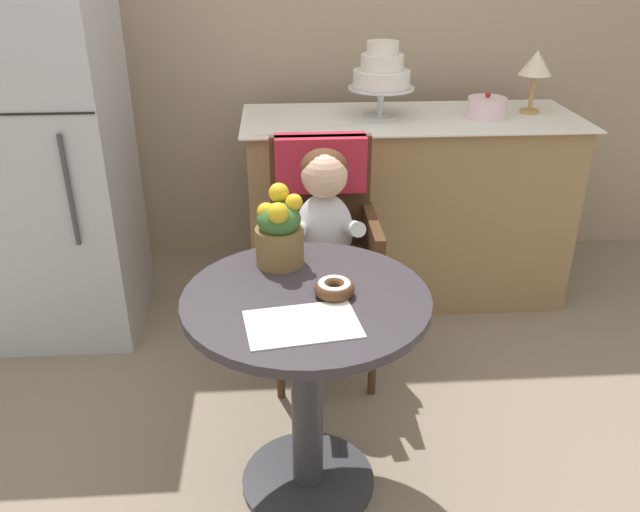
% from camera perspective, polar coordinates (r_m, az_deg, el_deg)
% --- Properties ---
extents(ground_plane, '(8.00, 8.00, 0.00)m').
position_cam_1_polar(ground_plane, '(2.29, -1.05, -19.30)').
color(ground_plane, gray).
extents(back_wall, '(4.80, 0.10, 2.70)m').
position_cam_1_polar(back_wall, '(3.47, -2.92, 21.49)').
color(back_wall, tan).
rests_on(back_wall, ground).
extents(cafe_table, '(0.72, 0.72, 0.72)m').
position_cam_1_polar(cafe_table, '(1.96, -1.18, -8.86)').
color(cafe_table, '#332D33').
rests_on(cafe_table, ground).
extents(wicker_chair, '(0.42, 0.45, 0.95)m').
position_cam_1_polar(wicker_chair, '(2.55, 0.17, 3.22)').
color(wicker_chair, '#472D19').
rests_on(wicker_chair, ground).
extents(seated_child, '(0.27, 0.32, 0.73)m').
position_cam_1_polar(seated_child, '(2.39, 0.43, 2.60)').
color(seated_child, silver).
rests_on(seated_child, ground).
extents(paper_napkin, '(0.32, 0.24, 0.00)m').
position_cam_1_polar(paper_napkin, '(1.71, -1.56, -6.03)').
color(paper_napkin, white).
rests_on(paper_napkin, cafe_table).
extents(donut_front, '(0.12, 0.12, 0.05)m').
position_cam_1_polar(donut_front, '(1.84, 1.27, -2.82)').
color(donut_front, '#4C2D19').
rests_on(donut_front, cafe_table).
extents(flower_vase, '(0.15, 0.16, 0.25)m').
position_cam_1_polar(flower_vase, '(1.98, -3.62, 2.24)').
color(flower_vase, brown).
rests_on(flower_vase, cafe_table).
extents(display_counter, '(1.56, 0.62, 0.90)m').
position_cam_1_polar(display_counter, '(3.20, 7.60, 4.31)').
color(display_counter, '#93754C').
rests_on(display_counter, ground).
extents(tiered_cake_stand, '(0.30, 0.30, 0.34)m').
position_cam_1_polar(tiered_cake_stand, '(2.99, 5.48, 15.79)').
color(tiered_cake_stand, silver).
rests_on(tiered_cake_stand, display_counter).
extents(round_layer_cake, '(0.18, 0.18, 0.12)m').
position_cam_1_polar(round_layer_cake, '(3.09, 14.51, 12.57)').
color(round_layer_cake, silver).
rests_on(round_layer_cake, display_counter).
extents(table_lamp, '(0.15, 0.15, 0.28)m').
position_cam_1_polar(table_lamp, '(3.22, 18.54, 15.67)').
color(table_lamp, '#B28C47').
rests_on(table_lamp, display_counter).
extents(refrigerator, '(0.64, 0.63, 1.70)m').
position_cam_1_polar(refrigerator, '(2.98, -23.21, 8.85)').
color(refrigerator, '#B7BABF').
rests_on(refrigerator, ground).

